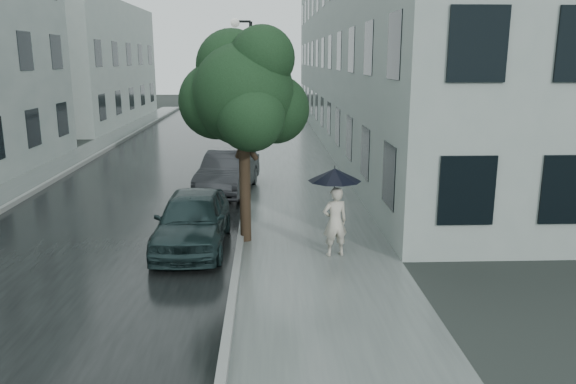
{
  "coord_description": "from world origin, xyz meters",
  "views": [
    {
      "loc": [
        -0.93,
        -9.9,
        4.32
      ],
      "look_at": [
        -0.44,
        2.75,
        1.3
      ],
      "focal_mm": 35.0,
      "sensor_mm": 36.0,
      "label": 1
    }
  ],
  "objects_px": {
    "street_tree": "(243,93)",
    "car_far": "(228,172)",
    "pedestrian": "(335,222)",
    "lamp_post": "(248,89)",
    "car_near": "(193,219)"
  },
  "relations": [
    {
      "from": "street_tree",
      "to": "car_far",
      "type": "bearing_deg",
      "value": 98.5
    },
    {
      "from": "lamp_post",
      "to": "car_near",
      "type": "relative_size",
      "value": 1.45
    },
    {
      "from": "lamp_post",
      "to": "street_tree",
      "type": "bearing_deg",
      "value": -92.81
    },
    {
      "from": "pedestrian",
      "to": "car_far",
      "type": "relative_size",
      "value": 0.38
    },
    {
      "from": "pedestrian",
      "to": "street_tree",
      "type": "xyz_separation_m",
      "value": [
        -2.03,
        1.24,
        2.76
      ]
    },
    {
      "from": "pedestrian",
      "to": "car_near",
      "type": "relative_size",
      "value": 0.4
    },
    {
      "from": "pedestrian",
      "to": "car_far",
      "type": "height_order",
      "value": "pedestrian"
    },
    {
      "from": "pedestrian",
      "to": "lamp_post",
      "type": "xyz_separation_m",
      "value": [
        -2.17,
        8.79,
        2.45
      ]
    },
    {
      "from": "lamp_post",
      "to": "car_far",
      "type": "bearing_deg",
      "value": -107.35
    },
    {
      "from": "street_tree",
      "to": "car_far",
      "type": "xyz_separation_m",
      "value": [
        -0.75,
        5.02,
        -2.87
      ]
    },
    {
      "from": "street_tree",
      "to": "lamp_post",
      "type": "relative_size",
      "value": 0.89
    },
    {
      "from": "street_tree",
      "to": "car_near",
      "type": "xyz_separation_m",
      "value": [
        -1.21,
        -0.54,
        -2.87
      ]
    },
    {
      "from": "lamp_post",
      "to": "car_far",
      "type": "xyz_separation_m",
      "value": [
        -0.61,
        -2.54,
        -2.56
      ]
    },
    {
      "from": "car_near",
      "to": "car_far",
      "type": "xyz_separation_m",
      "value": [
        0.46,
        5.55,
        0.01
      ]
    },
    {
      "from": "car_near",
      "to": "street_tree",
      "type": "bearing_deg",
      "value": 24.29
    }
  ]
}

